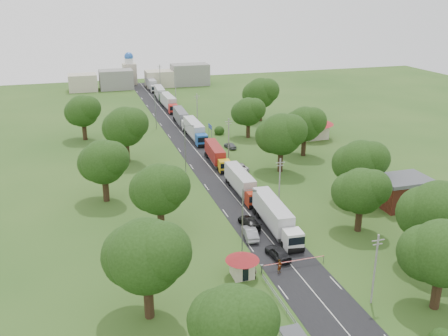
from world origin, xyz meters
name	(u,v)px	position (x,y,z in m)	size (l,w,h in m)	color
ground	(235,197)	(0.00, 0.00, 0.00)	(260.00, 260.00, 0.00)	#284E1A
road	(206,162)	(0.00, 20.00, 0.00)	(8.00, 200.00, 0.04)	black
boom_barrier	(284,263)	(-1.36, -25.00, 0.89)	(9.22, 0.35, 1.18)	slate
guard_booth	(242,261)	(-7.20, -25.00, 2.16)	(4.40, 4.40, 3.45)	beige
guard_rail	(289,319)	(-5.00, -35.00, 0.00)	(0.10, 17.00, 1.70)	slate
info_sign	(210,129)	(5.20, 35.00, 3.00)	(0.12, 3.10, 4.10)	slate
pole_0	(375,268)	(5.50, -35.00, 4.68)	(1.60, 0.24, 9.00)	gray
pole_1	(280,183)	(5.50, -7.00, 4.68)	(1.60, 0.24, 9.00)	gray
pole_2	(229,138)	(5.50, 21.00, 4.68)	(1.60, 0.24, 9.00)	gray
pole_3	(197,110)	(5.50, 49.00, 4.68)	(1.60, 0.24, 9.00)	gray
pole_4	(176,90)	(5.50, 77.00, 4.68)	(1.60, 0.24, 9.00)	gray
pole_5	(160,76)	(5.50, 105.00, 4.68)	(1.60, 0.24, 9.00)	gray
lamp_0	(244,219)	(-5.35, -20.00, 5.55)	(2.03, 0.22, 10.00)	slate
lamp_1	(186,146)	(-5.35, 15.00, 5.55)	(2.03, 0.22, 10.00)	slate
lamp_2	(156,108)	(-5.35, 50.00, 5.55)	(2.03, 0.22, 10.00)	slate
tree_0	(442,252)	(11.99, -37.84, 7.22)	(8.80, 8.80, 11.07)	#382616
tree_1	(439,212)	(17.99, -29.83, 7.85)	(9.60, 9.60, 12.05)	#382616
tree_2	(361,191)	(13.99, -17.86, 6.60)	(8.00, 8.00, 10.10)	#382616
tree_3	(361,162)	(19.99, -7.84, 7.22)	(8.80, 8.80, 11.07)	#382616
tree_4	(281,134)	(12.99, 10.17, 7.85)	(9.60, 9.60, 12.05)	#382616
tree_5	(304,124)	(21.99, 18.16, 7.22)	(8.80, 8.80, 11.07)	#382616
tree_6	(248,112)	(14.99, 35.14, 6.60)	(8.00, 8.00, 10.10)	#382616
tree_7	(261,93)	(23.99, 50.17, 7.85)	(9.60, 9.60, 12.05)	#382616
tree_8	(233,321)	(-14.01, -41.86, 6.60)	(8.00, 8.00, 10.10)	#382616
tree_9	(146,255)	(-20.01, -29.83, 7.85)	(9.60, 9.60, 12.05)	#382616
tree_10	(159,189)	(-15.01, -9.84, 7.22)	(8.80, 8.80, 11.07)	#382616
tree_11	(103,162)	(-22.01, 5.16, 7.22)	(8.80, 8.80, 11.07)	#382616
tree_12	(125,126)	(-16.01, 25.17, 7.85)	(9.60, 9.60, 12.05)	#382616
tree_13	(83,111)	(-24.01, 45.16, 7.22)	(8.80, 8.80, 11.07)	#382616
house_brick	(402,192)	(26.00, -12.00, 2.65)	(8.60, 6.60, 5.20)	maroon
house_cream	(312,124)	(30.00, 30.00, 3.64)	(10.08, 10.08, 5.80)	beige
distant_town	(145,78)	(0.68, 110.00, 3.49)	(52.00, 8.00, 8.00)	gray
church	(130,70)	(-4.00, 118.00, 5.39)	(5.00, 5.00, 12.30)	beige
truck_0	(275,216)	(1.91, -13.93, 2.27)	(3.36, 15.50, 4.28)	white
truck_1	(242,183)	(1.70, 1.24, 2.10)	(2.59, 14.30, 3.96)	maroon
truck_2	(216,155)	(1.93, 18.50, 1.99)	(3.07, 13.62, 3.76)	gold
truck_3	(195,130)	(2.04, 37.73, 2.26)	(2.67, 15.36, 4.26)	#1D56AE
truck_4	(181,117)	(1.81, 52.14, 2.08)	(2.92, 14.19, 3.92)	silver
truck_5	(169,102)	(2.15, 71.40, 2.23)	(2.88, 15.19, 4.21)	red
truck_6	(160,93)	(2.17, 86.52, 2.11)	(3.10, 14.38, 3.97)	#205622
truck_7	(152,84)	(2.14, 104.40, 2.11)	(2.54, 14.36, 3.98)	silver
car_lane_front	(278,253)	(-1.00, -22.12, 0.82)	(1.94, 4.83, 1.65)	black
car_lane_mid	(250,233)	(-2.65, -15.41, 0.82)	(1.74, 4.99, 1.64)	gray
car_lane_rear	(249,222)	(-1.52, -11.94, 0.80)	(2.24, 5.50, 1.60)	black
car_verge_near	(240,167)	(5.50, 13.09, 0.69)	(2.28, 4.95, 1.38)	#BBBBBB
car_verge_far	(230,146)	(8.00, 27.74, 0.70)	(1.65, 4.10, 1.40)	slate
pedestrian_near	(279,266)	(-2.30, -25.71, 0.97)	(0.71, 0.46, 1.94)	gray
pedestrian_booth	(254,273)	(-5.91, -26.00, 0.84)	(0.82, 0.64, 1.69)	gray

